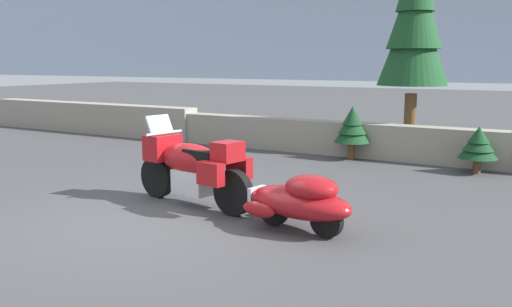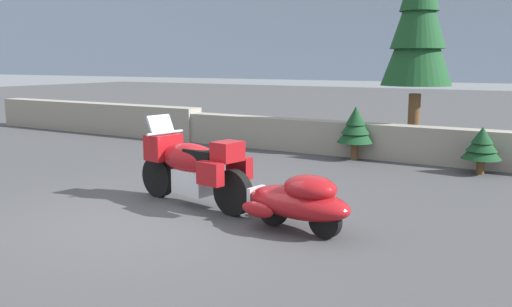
{
  "view_description": "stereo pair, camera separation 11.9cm",
  "coord_description": "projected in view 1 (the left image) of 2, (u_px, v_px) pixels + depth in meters",
  "views": [
    {
      "loc": [
        4.84,
        -5.45,
        2.14
      ],
      "look_at": [
        1.02,
        1.14,
        0.85
      ],
      "focal_mm": 37.6,
      "sensor_mm": 36.0,
      "label": 1
    },
    {
      "loc": [
        4.94,
        -5.39,
        2.14
      ],
      "look_at": [
        1.02,
        1.14,
        0.85
      ],
      "focal_mm": 37.6,
      "sensor_mm": 36.0,
      "label": 2
    }
  ],
  "objects": [
    {
      "name": "pine_tree_tall",
      "position": [
        415.0,
        19.0,
        12.09
      ],
      "size": [
        1.59,
        1.59,
        4.99
      ],
      "color": "brown",
      "rests_on": "ground"
    },
    {
      "name": "stone_guard_wall",
      "position": [
        313.0,
        135.0,
        12.88
      ],
      "size": [
        24.0,
        0.61,
        0.92
      ],
      "color": "gray",
      "rests_on": "ground"
    },
    {
      "name": "ground_plane",
      "position": [
        151.0,
        220.0,
        7.4
      ],
      "size": [
        80.0,
        80.0,
        0.0
      ],
      "primitive_type": "plane",
      "color": "#424244"
    },
    {
      "name": "pine_sapling_farther",
      "position": [
        352.0,
        126.0,
        11.9
      ],
      "size": [
        0.81,
        0.81,
        1.2
      ],
      "color": "brown",
      "rests_on": "ground"
    },
    {
      "name": "touring_motorcycle",
      "position": [
        192.0,
        165.0,
        8.05
      ],
      "size": [
        2.3,
        0.98,
        1.33
      ],
      "color": "black",
      "rests_on": "ground"
    },
    {
      "name": "car_shaped_trailer",
      "position": [
        300.0,
        200.0,
        6.83
      ],
      "size": [
        2.23,
        0.96,
        0.76
      ],
      "color": "black",
      "rests_on": "ground"
    },
    {
      "name": "pine_sapling_near",
      "position": [
        478.0,
        144.0,
        10.41
      ],
      "size": [
        0.75,
        0.75,
        0.93
      ],
      "color": "brown",
      "rests_on": "ground"
    }
  ]
}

